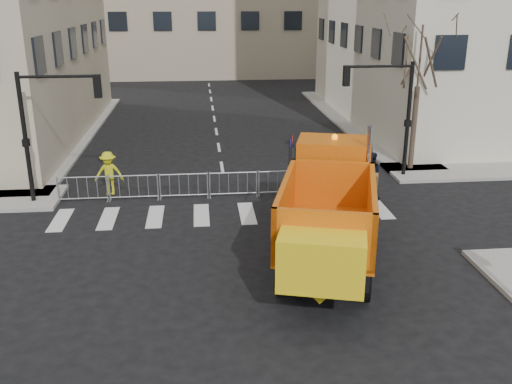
{
  "coord_description": "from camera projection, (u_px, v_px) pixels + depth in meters",
  "views": [
    {
      "loc": [
        -1.07,
        -15.5,
        8.18
      ],
      "look_at": [
        0.76,
        2.5,
        1.92
      ],
      "focal_mm": 40.0,
      "sensor_mm": 36.0,
      "label": 1
    }
  ],
  "objects": [
    {
      "name": "plow_truck",
      "position": [
        329.0,
        205.0,
        18.2
      ],
      "size": [
        5.59,
        11.05,
        4.14
      ],
      "rotation": [
        0.0,
        0.0,
        1.3
      ],
      "color": "black",
      "rests_on": "ground"
    },
    {
      "name": "cop_a",
      "position": [
        302.0,
        183.0,
        23.16
      ],
      "size": [
        0.82,
        0.67,
        1.93
      ],
      "primitive_type": "imported",
      "rotation": [
        0.0,
        0.0,
        3.48
      ],
      "color": "black",
      "rests_on": "ground"
    },
    {
      "name": "worker",
      "position": [
        109.0,
        173.0,
        24.03
      ],
      "size": [
        1.21,
        0.71,
        1.86
      ],
      "primitive_type": "imported",
      "rotation": [
        0.0,
        0.0,
        -0.02
      ],
      "color": "gold",
      "rests_on": "sidewalk_back"
    },
    {
      "name": "cop_c",
      "position": [
        360.0,
        178.0,
        24.21
      ],
      "size": [
        1.03,
        0.84,
        1.65
      ],
      "primitive_type": "imported",
      "rotation": [
        0.0,
        0.0,
        3.68
      ],
      "color": "black",
      "rests_on": "ground"
    },
    {
      "name": "traffic_light_left",
      "position": [
        26.0,
        140.0,
        22.76
      ],
      "size": [
        0.18,
        0.18,
        5.4
      ],
      "primitive_type": "cylinder",
      "color": "black",
      "rests_on": "ground"
    },
    {
      "name": "ground",
      "position": [
        240.0,
        279.0,
        17.35
      ],
      "size": [
        120.0,
        120.0,
        0.0
      ],
      "primitive_type": "plane",
      "color": "black",
      "rests_on": "ground"
    },
    {
      "name": "newspaper_box",
      "position": [
        352.0,
        162.0,
        27.02
      ],
      "size": [
        0.55,
        0.52,
        1.1
      ],
      "primitive_type": "cube",
      "rotation": [
        0.0,
        0.0,
        0.31
      ],
      "color": "maroon",
      "rests_on": "sidewalk_back"
    },
    {
      "name": "traffic_light_right",
      "position": [
        408.0,
        121.0,
        26.22
      ],
      "size": [
        0.18,
        0.18,
        5.4
      ],
      "primitive_type": "cylinder",
      "color": "black",
      "rests_on": "ground"
    },
    {
      "name": "crowd_barriers",
      "position": [
        209.0,
        185.0,
        24.25
      ],
      "size": [
        12.6,
        0.6,
        1.1
      ],
      "primitive_type": null,
      "color": "#9EA0A5",
      "rests_on": "ground"
    },
    {
      "name": "sidewalk_back",
      "position": [
        225.0,
        188.0,
        25.32
      ],
      "size": [
        64.0,
        5.0,
        0.15
      ],
      "primitive_type": "cube",
      "color": "gray",
      "rests_on": "ground"
    },
    {
      "name": "street_tree",
      "position": [
        417.0,
        95.0,
        26.88
      ],
      "size": [
        3.0,
        3.0,
        7.5
      ],
      "primitive_type": null,
      "color": "#382B21",
      "rests_on": "ground"
    },
    {
      "name": "cop_b",
      "position": [
        370.0,
        176.0,
        23.85
      ],
      "size": [
        1.11,
        0.93,
        2.06
      ],
      "primitive_type": "imported",
      "rotation": [
        0.0,
        0.0,
        2.98
      ],
      "color": "black",
      "rests_on": "ground"
    }
  ]
}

